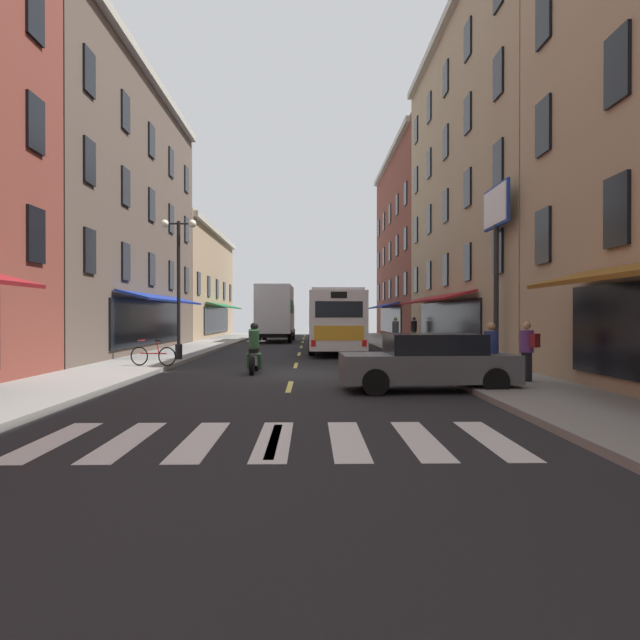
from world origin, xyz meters
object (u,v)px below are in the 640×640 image
at_px(sedan_mid, 282,329).
at_px(pedestrian_far, 396,332).
at_px(street_lamp_twin, 179,282).
at_px(sedan_near, 429,362).
at_px(motorcycle_rider, 254,351).
at_px(box_truck, 276,313).
at_px(pedestrian_rear, 414,330).
at_px(pedestrian_near, 527,350).
at_px(transit_bus, 334,320).
at_px(bicycle_near, 153,355).
at_px(billboard_sign, 496,232).
at_px(pedestrian_mid, 491,353).

relative_size(sedan_mid, pedestrian_far, 2.66).
bearing_deg(street_lamp_twin, sedan_near, -46.72).
xyz_separation_m(sedan_near, motorcycle_rider, (-4.79, 4.49, -0.01)).
relative_size(box_truck, pedestrian_rear, 4.76).
bearing_deg(pedestrian_rear, pedestrian_far, 98.69).
distance_m(pedestrian_near, street_lamp_twin, 13.78).
bearing_deg(transit_bus, bicycle_near, -121.93).
bearing_deg(pedestrian_near, billboard_sign, 43.26).
height_order(transit_bus, box_truck, box_truck).
relative_size(pedestrian_far, street_lamp_twin, 0.30).
distance_m(pedestrian_far, pedestrian_rear, 2.92).
distance_m(sedan_mid, bicycle_near, 33.02).
height_order(billboard_sign, street_lamp_twin, billboard_sign).
distance_m(bicycle_near, pedestrian_mid, 11.47).
xyz_separation_m(pedestrian_rear, street_lamp_twin, (-11.56, -11.42, 2.22)).
bearing_deg(billboard_sign, pedestrian_mid, -109.38).
height_order(sedan_mid, pedestrian_rear, pedestrian_rear).
bearing_deg(transit_bus, pedestrian_near, -74.12).
bearing_deg(sedan_mid, sedan_near, -81.84).
distance_m(sedan_near, pedestrian_rear, 20.43).
bearing_deg(pedestrian_rear, sedan_mid, -24.82).
height_order(sedan_near, motorcycle_rider, motorcycle_rider).
bearing_deg(billboard_sign, transit_bus, 115.68).
xyz_separation_m(billboard_sign, street_lamp_twin, (-11.78, 3.11, -1.59)).
xyz_separation_m(box_truck, pedestrian_mid, (7.06, -27.11, -1.13)).
xyz_separation_m(sedan_mid, pedestrian_mid, (7.15, -38.43, 0.27)).
relative_size(sedan_near, motorcycle_rider, 2.10).
bearing_deg(sedan_near, motorcycle_rider, 136.83).
xyz_separation_m(billboard_sign, sedan_mid, (-9.08, 32.96, -4.15)).
relative_size(sedan_mid, pedestrian_near, 2.84).
relative_size(motorcycle_rider, pedestrian_far, 1.23).
bearing_deg(sedan_mid, pedestrian_mid, -79.45).
bearing_deg(bicycle_near, transit_bus, 58.07).
bearing_deg(pedestrian_far, transit_bus, -106.71).
distance_m(transit_bus, motorcycle_rider, 12.44).
distance_m(sedan_near, pedestrian_mid, 1.64).
distance_m(bicycle_near, pedestrian_far, 15.75).
relative_size(billboard_sign, motorcycle_rider, 3.03).
height_order(billboard_sign, pedestrian_rear, billboard_sign).
relative_size(billboard_sign, pedestrian_mid, 4.00).
relative_size(billboard_sign, sedan_near, 1.45).
bearing_deg(sedan_near, bicycle_near, 145.90).
xyz_separation_m(pedestrian_near, street_lamp_twin, (-11.02, 7.96, 2.26)).
xyz_separation_m(transit_bus, street_lamp_twin, (-6.55, -7.76, 1.58)).
distance_m(pedestrian_mid, street_lamp_twin, 13.27).
bearing_deg(sedan_near, transit_bus, 95.83).
xyz_separation_m(sedan_near, pedestrian_rear, (3.32, 20.16, 0.29)).
bearing_deg(street_lamp_twin, pedestrian_rear, 44.65).
distance_m(pedestrian_near, pedestrian_mid, 1.33).
bearing_deg(sedan_near, pedestrian_far, 84.10).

